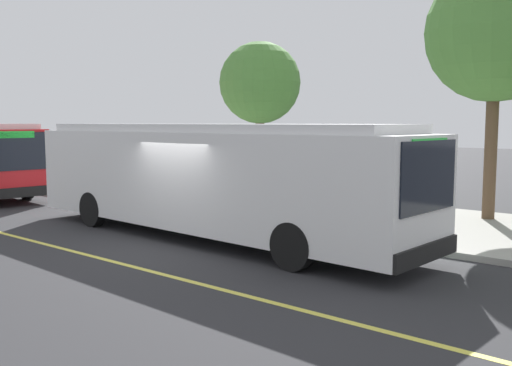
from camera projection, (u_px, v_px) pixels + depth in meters
The scene contains 10 objects.
ground_plane at pixel (183, 244), 14.13m from camera, with size 120.00×120.00×0.00m, color #2B2B2D.
sidewalk_curb at pixel (319, 212), 18.69m from camera, with size 44.00×6.40×0.15m, color gray.
lane_stripe_center at pixel (108, 260), 12.46m from camera, with size 36.00×0.14×0.01m, color #E0D64C.
transit_bus_main at pixel (208, 176), 14.79m from camera, with size 12.29×3.07×2.95m.
bus_shelter at pixel (292, 156), 18.50m from camera, with size 2.90×1.60×2.48m.
waiting_bench at pixel (300, 196), 18.53m from camera, with size 1.60×0.48×0.95m.
route_sign_post at pixel (322, 160), 15.80m from camera, with size 0.44×0.08×2.80m.
pedestrian_commuter at pixel (357, 189), 16.12m from camera, with size 0.24×0.40×1.69m.
street_tree_near_shelter at pixel (260, 84), 22.97m from camera, with size 3.27×3.27×6.07m.
street_tree_upstreet at pixel (496, 33), 16.45m from camera, with size 4.00×4.00×7.42m.
Camera 1 is at (10.34, -9.46, 2.98)m, focal length 40.21 mm.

